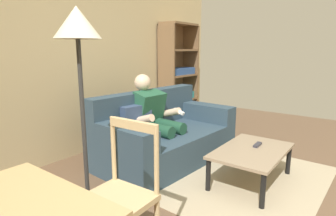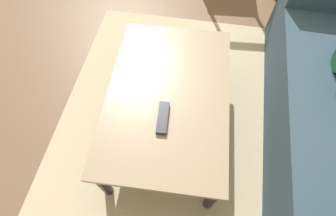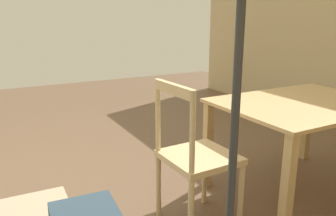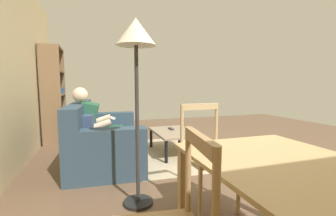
{
  "view_description": "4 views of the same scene",
  "coord_description": "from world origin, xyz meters",
  "views": [
    {
      "loc": [
        -1.95,
        -0.45,
        1.41
      ],
      "look_at": [
        0.81,
        1.6,
        0.69
      ],
      "focal_mm": 30.07,
      "sensor_mm": 36.0,
      "label": 1
    },
    {
      "loc": [
        1.55,
        0.61,
        1.45
      ],
      "look_at": [
        0.85,
        0.52,
        0.22
      ],
      "focal_mm": 26.8,
      "sensor_mm": 36.0,
      "label": 2
    },
    {
      "loc": [
        0.27,
        2.42,
        1.32
      ],
      "look_at": [
        -0.48,
        1.06,
        0.9
      ],
      "focal_mm": 36.36,
      "sensor_mm": 36.0,
      "label": 3
    },
    {
      "loc": [
        -2.68,
        1.79,
        1.14
      ],
      "look_at": [
        -0.48,
        1.06,
        0.9
      ],
      "focal_mm": 24.59,
      "sensor_mm": 36.0,
      "label": 4
    }
  ],
  "objects": [
    {
      "name": "ground_plane",
      "position": [
        0.0,
        0.0,
        0.0
      ],
      "size": [
        9.01,
        9.01,
        0.0
      ],
      "primitive_type": "plane",
      "color": "brown"
    },
    {
      "name": "dining_table",
      "position": [
        -1.77,
        0.78,
        0.61
      ],
      "size": [
        1.23,
        0.9,
        0.72
      ],
      "color": "tan",
      "rests_on": "ground_plane"
    },
    {
      "name": "dining_chair_facing_couch",
      "position": [
        -0.82,
        0.78,
        0.47
      ],
      "size": [
        0.43,
        0.43,
        0.95
      ],
      "color": "#D1B27F",
      "rests_on": "ground_plane"
    }
  ]
}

